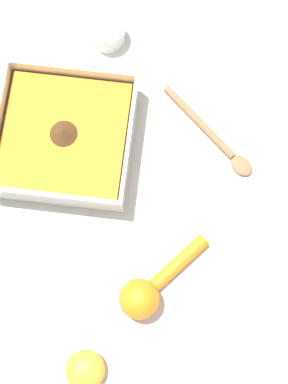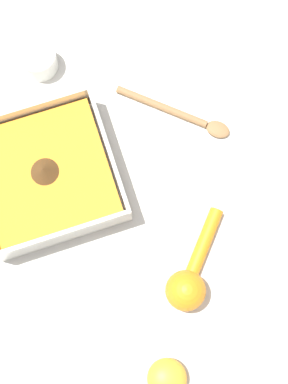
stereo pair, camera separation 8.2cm
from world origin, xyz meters
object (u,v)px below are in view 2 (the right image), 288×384
Objects in this scene: spice_bowl at (39,61)px; lemon_half at (167,379)px; lemon_squeezer at (189,281)px; wooden_spoon at (180,114)px; square_dish at (47,175)px.

spice_bowl is 1.04× the size of lemon_half.
lemon_squeezer reaches higher than wooden_spoon.
lemon_half is at bearing -166.84° from square_dish.
wooden_spoon is (0.04, -0.24, -0.02)m from square_dish.
wooden_spoon is at bearing -129.09° from spice_bowl.
lemon_squeezer is 0.28m from wooden_spoon.
lemon_squeezer is at bearing -164.54° from spice_bowl.
lemon_squeezer is at bearing -65.06° from wooden_spoon.
spice_bowl is 0.44m from lemon_squeezer.
square_dish is at bearing 13.16° from lemon_half.
spice_bowl is 0.55m from lemon_half.
lemon_half is 0.36× the size of wooden_spoon.
square_dish is 0.36m from lemon_half.
lemon_squeezer is (-0.23, -0.16, 0.00)m from square_dish.
lemon_half is (-0.35, -0.08, -0.01)m from square_dish.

